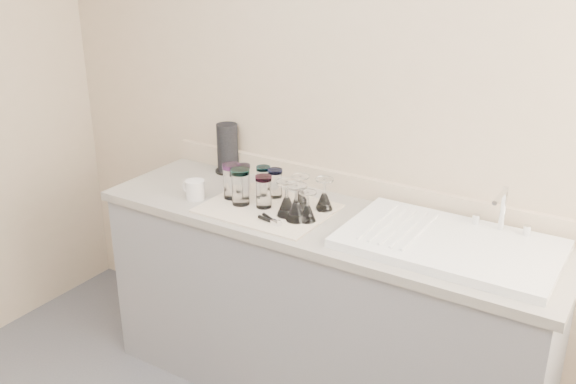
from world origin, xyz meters
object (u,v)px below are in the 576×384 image
Objects in this scene: tumbler_purple at (275,183)px; goblet_back_right at (324,199)px; goblet_front_right at (308,211)px; paper_towel_roll at (228,149)px; tumbler_cyan at (263,180)px; tumbler_magenta at (232,181)px; tumbler_blue at (240,187)px; goblet_extra at (296,208)px; tumbler_lavender at (264,191)px; white_mug at (195,190)px; can_opener at (270,220)px; tumbler_teal at (244,177)px; goblet_back_left at (300,196)px; goblet_front_left at (287,204)px; sink_unit at (450,243)px.

tumbler_purple is 0.94× the size of goblet_back_right.
paper_towel_roll is (-0.66, 0.32, 0.07)m from goblet_front_right.
tumbler_cyan is 0.15m from tumbler_magenta.
tumbler_blue reaches higher than goblet_extra.
tumbler_magenta is 1.24× the size of goblet_front_right.
white_mug is (-0.33, -0.07, -0.04)m from tumbler_lavender.
can_opener is at bearing -117.72° from goblet_back_right.
tumbler_blue is at bearing 157.43° from can_opener.
goblet_back_left is (0.33, -0.03, -0.01)m from tumbler_teal.
tumbler_blue is at bearing -45.83° from paper_towel_roll.
goblet_back_left is 0.91× the size of goblet_front_left.
tumbler_magenta is (-0.09, -0.12, 0.02)m from tumbler_cyan.
sink_unit is 0.70m from goblet_front_left.
goblet_back_right is at bearing 62.28° from can_opener.
tumbler_purple is 0.84× the size of goblet_extra.
can_opener is at bearing -37.87° from paper_towel_roll.
white_mug is at bearing -76.66° from paper_towel_roll.
tumbler_teal is 0.43m from goblet_back_right.
tumbler_purple is at bearing 99.92° from tumbler_lavender.
goblet_front_left is 0.11m from goblet_front_right.
tumbler_lavender reaches higher than white_mug.
goblet_front_right is (-0.59, -0.09, 0.03)m from sink_unit.
tumbler_purple is 0.81× the size of tumbler_blue.
goblet_extra is at bearing -154.77° from goblet_front_right.
tumbler_cyan is (-0.92, 0.07, 0.05)m from sink_unit.
sink_unit is 1.02m from tumbler_teal.
tumbler_purple is at bearing 32.49° from white_mug.
tumbler_cyan is 0.33m from goblet_back_right.
sink_unit is 6.26× the size of goblet_front_right.
tumbler_cyan is 0.80× the size of tumbler_magenta.
tumbler_blue is (0.09, -0.15, 0.02)m from tumbler_teal.
goblet_back_left is at bearing 19.75° from white_mug.
white_mug is (-0.53, -0.03, -0.02)m from goblet_extra.
tumbler_teal is at bearing 97.42° from tumbler_magenta.
sink_unit is at bearing 5.59° from tumbler_blue.
goblet_front_left reaches higher than tumbler_teal.
goblet_front_left is at bearing 6.21° from white_mug.
white_mug is (-0.57, -0.05, -0.01)m from goblet_front_right.
tumbler_teal is at bearing 176.60° from sink_unit.
paper_towel_roll is at bearing 103.34° from white_mug.
tumbler_cyan is 0.90× the size of tumbler_lavender.
paper_towel_roll is at bearing 153.99° from goblet_front_right.
white_mug is (-0.23, -0.05, -0.05)m from tumbler_blue.
goblet_back_right reaches higher than tumbler_teal.
tumbler_teal is 0.76× the size of tumbler_magenta.
tumbler_cyan is 0.34m from goblet_extra.
tumbler_purple is 0.37m from white_mug.
tumbler_teal is at bearing 55.56° from white_mug.
goblet_back_right is (-0.59, 0.05, 0.04)m from sink_unit.
goblet_front_right is 0.57m from white_mug.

